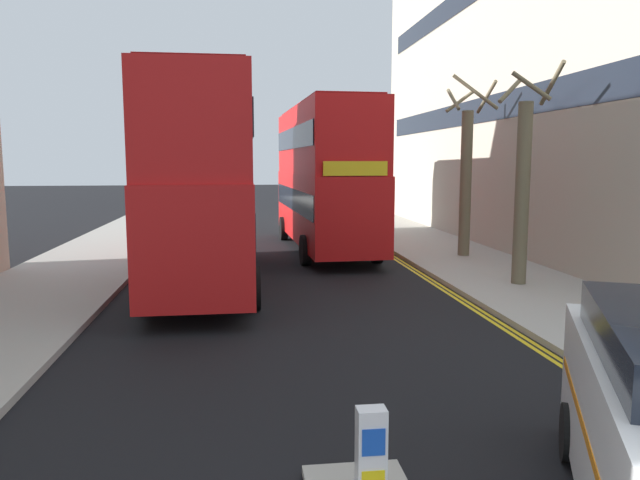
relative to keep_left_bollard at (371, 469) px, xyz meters
The scene contains 12 objects.
sidewalk_right 14.20m from the keep_left_bollard, 62.75° to the left, with size 4.00×80.00×0.14m, color #ADA89E.
sidewalk_left 14.20m from the keep_left_bollard, 117.25° to the left, with size 4.00×80.00×0.14m, color #ADA89E.
kerb_line_outer 11.51m from the keep_left_bollard, 67.49° to the left, with size 0.10×56.00×0.01m, color yellow.
kerb_line_inner 11.45m from the keep_left_bollard, 68.23° to the left, with size 0.10×56.00×0.01m, color yellow.
keep_left_bollard is the anchor object (origin of this frame).
double_decker_bus_away 12.56m from the keep_left_bollard, 100.31° to the left, with size 2.85×10.83×5.64m.
double_decker_bus_oncoming 18.43m from the keep_left_bollard, 83.62° to the left, with size 3.12×10.90×5.64m.
pedestrian_far 23.06m from the keep_left_bollard, 75.93° to the left, with size 0.34×0.22×1.62m.
street_tree_near 12.33m from the keep_left_bollard, 57.99° to the left, with size 1.54×1.51×5.95m.
street_tree_mid 34.65m from the keep_left_bollard, 77.66° to the left, with size 1.64×1.64×4.99m.
street_tree_far 16.90m from the keep_left_bollard, 66.25° to the left, with size 1.64×1.64×6.27m.
townhouse_terrace_right 24.62m from the keep_left_bollard, 55.26° to the left, with size 10.08×28.00×14.65m.
Camera 1 is at (-1.17, -1.85, 3.50)m, focal length 33.63 mm.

